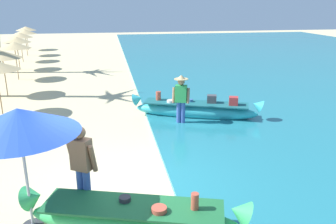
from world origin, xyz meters
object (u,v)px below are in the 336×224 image
Objects in this scene: boat_cyan_midground at (196,110)px; patio_umbrella_large at (19,122)px; boat_green_foreground at (134,218)px; person_vendor_hatted at (181,97)px; person_tourist_customer at (82,166)px.

patio_umbrella_large is (-4.31, -5.27, 1.66)m from boat_cyan_midground.
boat_green_foreground is 1.77× the size of patio_umbrella_large.
person_vendor_hatted is (-0.64, -0.55, 0.63)m from boat_cyan_midground.
patio_umbrella_large is (-3.67, -4.71, 1.02)m from person_vendor_hatted.
boat_green_foreground is 6.28m from boat_cyan_midground.
boat_green_foreground is 2.35× the size of person_vendor_hatted.
person_vendor_hatted is 0.75× the size of patio_umbrella_large.
boat_green_foreground is 1.32m from person_tourist_customer.
boat_cyan_midground is at bearing 55.63° from person_tourist_customer.
patio_umbrella_large reaches higher than boat_cyan_midground.
boat_cyan_midground is 7.00m from patio_umbrella_large.
boat_cyan_midground is (2.56, 5.73, 0.02)m from boat_green_foreground.
person_tourist_customer is (-0.85, 0.74, 0.69)m from boat_green_foreground.
person_tourist_customer is at bearing -121.97° from person_vendor_hatted.
boat_cyan_midground is at bearing 50.68° from patio_umbrella_large.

